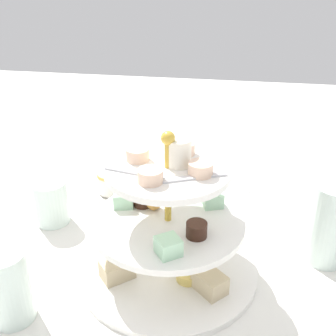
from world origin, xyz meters
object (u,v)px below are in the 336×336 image
(water_glass_tall_right, at_px, (330,224))
(water_glass_mid_back, at_px, (8,287))
(water_glass_short_left, at_px, (51,202))
(tiered_serving_stand, at_px, (168,231))
(butter_knife_right, at_px, (216,183))
(teacup_with_saucer, at_px, (111,184))

(water_glass_tall_right, bearing_deg, water_glass_mid_back, -155.17)
(water_glass_mid_back, bearing_deg, water_glass_short_left, 100.73)
(tiered_serving_stand, distance_m, water_glass_tall_right, 0.26)
(tiered_serving_stand, relative_size, butter_knife_right, 1.66)
(tiered_serving_stand, xyz_separation_m, water_glass_short_left, (-0.24, 0.10, -0.04))
(water_glass_tall_right, relative_size, water_glass_short_left, 1.66)
(tiered_serving_stand, height_order, water_glass_tall_right, tiered_serving_stand)
(water_glass_tall_right, bearing_deg, tiered_serving_stand, -163.30)
(water_glass_tall_right, xyz_separation_m, butter_knife_right, (-0.19, 0.23, -0.07))
(teacup_with_saucer, relative_size, butter_knife_right, 0.53)
(tiered_serving_stand, distance_m, butter_knife_right, 0.32)
(water_glass_tall_right, relative_size, butter_knife_right, 0.81)
(water_glass_tall_right, distance_m, water_glass_short_left, 0.49)
(water_glass_tall_right, xyz_separation_m, teacup_with_saucer, (-0.41, 0.15, -0.04))
(water_glass_mid_back, bearing_deg, teacup_with_saucer, 84.24)
(butter_knife_right, bearing_deg, teacup_with_saucer, 37.54)
(teacup_with_saucer, bearing_deg, water_glass_tall_right, -19.88)
(water_glass_short_left, bearing_deg, butter_knife_right, 34.43)
(tiered_serving_stand, xyz_separation_m, butter_knife_right, (0.06, 0.31, -0.08))
(teacup_with_saucer, height_order, water_glass_mid_back, water_glass_mid_back)
(butter_knife_right, xyz_separation_m, water_glass_mid_back, (-0.25, -0.44, 0.05))
(tiered_serving_stand, xyz_separation_m, teacup_with_saucer, (-0.16, 0.22, -0.05))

